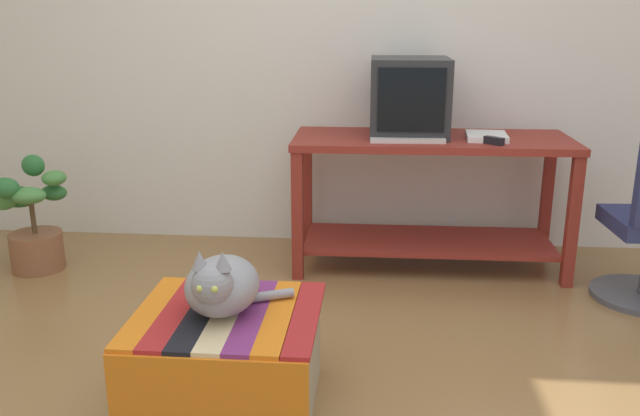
{
  "coord_description": "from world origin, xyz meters",
  "views": [
    {
      "loc": [
        0.25,
        -2.11,
        1.42
      ],
      "look_at": [
        -0.02,
        0.85,
        0.55
      ],
      "focal_mm": 37.24,
      "sensor_mm": 36.0,
      "label": 1
    }
  ],
  "objects_px": {
    "keyboard": "(407,139)",
    "tv_monitor": "(409,98)",
    "desk": "(430,179)",
    "cat": "(221,285)",
    "stapler": "(494,141)",
    "ottoman_with_blanket": "(228,358)",
    "book": "(486,136)",
    "potted_plant": "(32,225)"
  },
  "relations": [
    {
      "from": "desk",
      "to": "cat",
      "type": "relative_size",
      "value": 4.05
    },
    {
      "from": "desk",
      "to": "ottoman_with_blanket",
      "type": "bearing_deg",
      "value": -119.24
    },
    {
      "from": "desk",
      "to": "potted_plant",
      "type": "xyz_separation_m",
      "value": [
        -2.25,
        -0.28,
        -0.25
      ]
    },
    {
      "from": "book",
      "to": "ottoman_with_blanket",
      "type": "bearing_deg",
      "value": -123.49
    },
    {
      "from": "desk",
      "to": "stapler",
      "type": "xyz_separation_m",
      "value": [
        0.31,
        -0.19,
        0.26
      ]
    },
    {
      "from": "stapler",
      "to": "keyboard",
      "type": "bearing_deg",
      "value": 126.15
    },
    {
      "from": "tv_monitor",
      "to": "cat",
      "type": "relative_size",
      "value": 1.24
    },
    {
      "from": "keyboard",
      "to": "tv_monitor",
      "type": "bearing_deg",
      "value": 84.34
    },
    {
      "from": "cat",
      "to": "stapler",
      "type": "xyz_separation_m",
      "value": [
        1.16,
        1.35,
        0.3
      ]
    },
    {
      "from": "ottoman_with_blanket",
      "to": "potted_plant",
      "type": "bearing_deg",
      "value": 138.42
    },
    {
      "from": "ottoman_with_blanket",
      "to": "cat",
      "type": "height_order",
      "value": "cat"
    },
    {
      "from": "tv_monitor",
      "to": "stapler",
      "type": "xyz_separation_m",
      "value": [
        0.44,
        -0.25,
        -0.19
      ]
    },
    {
      "from": "keyboard",
      "to": "book",
      "type": "relative_size",
      "value": 1.54
    },
    {
      "from": "tv_monitor",
      "to": "potted_plant",
      "type": "height_order",
      "value": "tv_monitor"
    },
    {
      "from": "tv_monitor",
      "to": "cat",
      "type": "bearing_deg",
      "value": -114.67
    },
    {
      "from": "desk",
      "to": "ottoman_with_blanket",
      "type": "distance_m",
      "value": 1.78
    },
    {
      "from": "keyboard",
      "to": "ottoman_with_blanket",
      "type": "distance_m",
      "value": 1.66
    },
    {
      "from": "potted_plant",
      "to": "stapler",
      "type": "height_order",
      "value": "stapler"
    },
    {
      "from": "book",
      "to": "ottoman_with_blanket",
      "type": "relative_size",
      "value": 0.39
    },
    {
      "from": "cat",
      "to": "book",
      "type": "bearing_deg",
      "value": 54.1
    },
    {
      "from": "keyboard",
      "to": "book",
      "type": "distance_m",
      "value": 0.45
    },
    {
      "from": "keyboard",
      "to": "desk",
      "type": "bearing_deg",
      "value": 41.89
    },
    {
      "from": "tv_monitor",
      "to": "book",
      "type": "relative_size",
      "value": 1.84
    },
    {
      "from": "desk",
      "to": "ottoman_with_blanket",
      "type": "height_order",
      "value": "desk"
    },
    {
      "from": "tv_monitor",
      "to": "ottoman_with_blanket",
      "type": "height_order",
      "value": "tv_monitor"
    },
    {
      "from": "desk",
      "to": "cat",
      "type": "bearing_deg",
      "value": -119.44
    },
    {
      "from": "potted_plant",
      "to": "stapler",
      "type": "relative_size",
      "value": 5.99
    },
    {
      "from": "ottoman_with_blanket",
      "to": "stapler",
      "type": "distance_m",
      "value": 1.86
    },
    {
      "from": "keyboard",
      "to": "potted_plant",
      "type": "distance_m",
      "value": 2.17
    },
    {
      "from": "keyboard",
      "to": "ottoman_with_blanket",
      "type": "bearing_deg",
      "value": -118.81
    },
    {
      "from": "keyboard",
      "to": "potted_plant",
      "type": "bearing_deg",
      "value": -178.61
    },
    {
      "from": "book",
      "to": "potted_plant",
      "type": "xyz_separation_m",
      "value": [
        -2.55,
        -0.24,
        -0.51
      ]
    },
    {
      "from": "desk",
      "to": "cat",
      "type": "distance_m",
      "value": 1.76
    },
    {
      "from": "desk",
      "to": "cat",
      "type": "xyz_separation_m",
      "value": [
        -0.85,
        -1.54,
        -0.04
      ]
    },
    {
      "from": "book",
      "to": "keyboard",
      "type": "bearing_deg",
      "value": -163.73
    },
    {
      "from": "book",
      "to": "desk",
      "type": "bearing_deg",
      "value": 175.17
    },
    {
      "from": "book",
      "to": "stapler",
      "type": "xyz_separation_m",
      "value": [
        0.02,
        -0.15,
        0.0
      ]
    },
    {
      "from": "book",
      "to": "cat",
      "type": "distance_m",
      "value": 1.91
    },
    {
      "from": "stapler",
      "to": "book",
      "type": "bearing_deg",
      "value": 48.5
    },
    {
      "from": "tv_monitor",
      "to": "stapler",
      "type": "bearing_deg",
      "value": -30.62
    },
    {
      "from": "keyboard",
      "to": "book",
      "type": "xyz_separation_m",
      "value": [
        0.44,
        0.1,
        0.0
      ]
    },
    {
      "from": "tv_monitor",
      "to": "book",
      "type": "bearing_deg",
      "value": -14.34
    }
  ]
}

